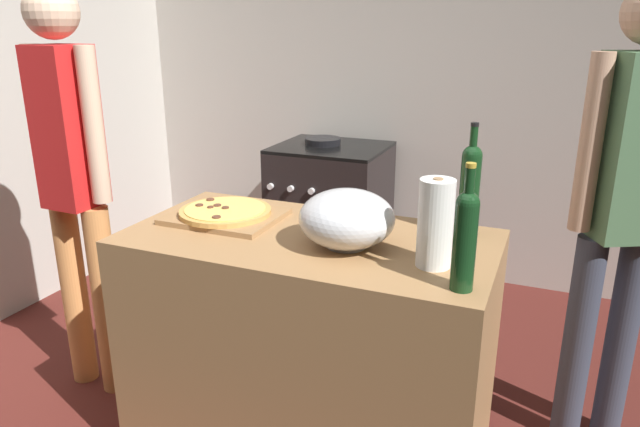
% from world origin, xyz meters
% --- Properties ---
extents(ground_plane, '(4.47, 3.12, 0.02)m').
position_xyz_m(ground_plane, '(0.00, 1.26, -0.01)').
color(ground_plane, '#511E19').
extents(kitchen_wall_rear, '(4.47, 0.10, 2.60)m').
position_xyz_m(kitchen_wall_rear, '(0.00, 2.57, 1.30)').
color(kitchen_wall_rear, '#BCB7AD').
rests_on(kitchen_wall_rear, ground_plane).
extents(kitchen_wall_left, '(0.10, 3.12, 2.60)m').
position_xyz_m(kitchen_wall_left, '(-1.98, 1.26, 1.30)').
color(kitchen_wall_left, '#BCB7AD').
rests_on(kitchen_wall_left, ground_plane).
extents(counter, '(1.27, 0.66, 0.89)m').
position_xyz_m(counter, '(0.08, 0.63, 0.45)').
color(counter, '#9E7247').
rests_on(counter, ground_plane).
extents(cutting_board, '(0.40, 0.32, 0.02)m').
position_xyz_m(cutting_board, '(-0.28, 0.68, 0.90)').
color(cutting_board, '#9E7247').
rests_on(cutting_board, counter).
extents(pizza, '(0.34, 0.34, 0.03)m').
position_xyz_m(pizza, '(-0.28, 0.67, 0.93)').
color(pizza, tan).
rests_on(pizza, cutting_board).
extents(mixing_bowl, '(0.31, 0.31, 0.19)m').
position_xyz_m(mixing_bowl, '(0.24, 0.59, 0.99)').
color(mixing_bowl, '#B2B2B7').
rests_on(mixing_bowl, counter).
extents(paper_towel_roll, '(0.11, 0.11, 0.27)m').
position_xyz_m(paper_towel_roll, '(0.53, 0.54, 1.03)').
color(paper_towel_roll, white).
rests_on(paper_towel_roll, counter).
extents(wine_bottle_dark, '(0.06, 0.06, 0.36)m').
position_xyz_m(wine_bottle_dark, '(0.64, 0.41, 1.05)').
color(wine_bottle_dark, '#143819').
rests_on(wine_bottle_dark, counter).
extents(wine_bottle_clear, '(0.07, 0.07, 0.39)m').
position_xyz_m(wine_bottle_clear, '(0.58, 0.85, 1.07)').
color(wine_bottle_clear, '#143819').
rests_on(wine_bottle_clear, counter).
extents(stove, '(0.66, 0.61, 0.91)m').
position_xyz_m(stove, '(-0.45, 2.17, 0.44)').
color(stove, black).
rests_on(stove, ground_plane).
extents(person_in_stripes, '(0.37, 0.21, 1.74)m').
position_xyz_m(person_in_stripes, '(-1.00, 0.67, 1.00)').
color(person_in_stripes, '#D88C4C').
rests_on(person_in_stripes, ground_plane).
extents(person_in_red, '(0.34, 0.27, 1.73)m').
position_xyz_m(person_in_red, '(1.07, 1.14, 1.00)').
color(person_in_red, '#383D4C').
rests_on(person_in_red, ground_plane).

